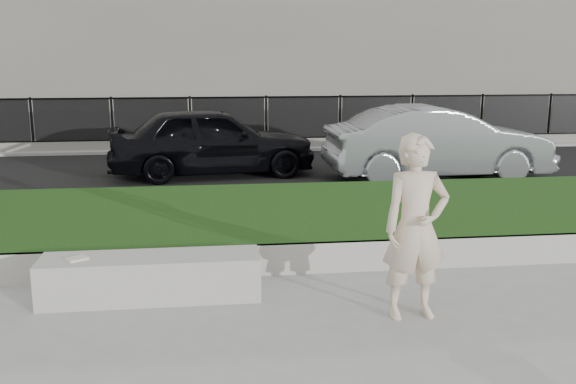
{
  "coord_description": "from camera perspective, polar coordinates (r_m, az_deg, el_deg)",
  "views": [
    {
      "loc": [
        -0.1,
        -6.72,
        2.73
      ],
      "look_at": [
        0.89,
        1.2,
        1.04
      ],
      "focal_mm": 40.0,
      "sensor_mm": 36.0,
      "label": 1
    }
  ],
  "objects": [
    {
      "name": "ground",
      "position": [
        7.26,
        -5.92,
        -10.22
      ],
      "size": [
        90.0,
        90.0,
        0.0
      ],
      "primitive_type": "plane",
      "color": "gray",
      "rests_on": "ground"
    },
    {
      "name": "grass_bank",
      "position": [
        10.05,
        -6.34,
        -2.7
      ],
      "size": [
        34.0,
        4.0,
        0.4
      ],
      "primitive_type": "cube",
      "color": "black",
      "rests_on": "ground"
    },
    {
      "name": "grass_kerb",
      "position": [
        8.16,
        -6.12,
        -6.17
      ],
      "size": [
        34.0,
        0.08,
        0.4
      ],
      "primitive_type": "cube",
      "color": "#A8A69D",
      "rests_on": "ground"
    },
    {
      "name": "street",
      "position": [
        15.46,
        -6.65,
        1.79
      ],
      "size": [
        34.0,
        7.0,
        0.04
      ],
      "primitive_type": "cube",
      "color": "black",
      "rests_on": "ground"
    },
    {
      "name": "far_pavement",
      "position": [
        19.9,
        -6.79,
        4.17
      ],
      "size": [
        34.0,
        3.0,
        0.12
      ],
      "primitive_type": "cube",
      "color": "gray",
      "rests_on": "ground"
    },
    {
      "name": "iron_fence",
      "position": [
        18.85,
        -6.8,
        5.22
      ],
      "size": [
        32.0,
        0.3,
        1.5
      ],
      "color": "slate",
      "rests_on": "far_pavement"
    },
    {
      "name": "stone_bench",
      "position": [
        7.57,
        -12.06,
        -7.42
      ],
      "size": [
        2.48,
        0.62,
        0.51
      ],
      "primitive_type": "cube",
      "color": "#A8A69D",
      "rests_on": "ground"
    },
    {
      "name": "man",
      "position": [
        6.84,
        11.28,
        -3.11
      ],
      "size": [
        0.75,
        0.52,
        1.96
      ],
      "primitive_type": "imported",
      "rotation": [
        0.0,
        0.0,
        0.07
      ],
      "color": "beige",
      "rests_on": "ground"
    },
    {
      "name": "book",
      "position": [
        7.57,
        -18.25,
        -5.65
      ],
      "size": [
        0.27,
        0.25,
        0.03
      ],
      "primitive_type": "cube",
      "rotation": [
        0.0,
        0.0,
        0.58
      ],
      "color": "beige",
      "rests_on": "stone_bench"
    },
    {
      "name": "car_dark",
      "position": [
        14.82,
        -6.76,
        4.55
      ],
      "size": [
        4.88,
        2.45,
        1.59
      ],
      "primitive_type": "imported",
      "rotation": [
        0.0,
        0.0,
        1.69
      ],
      "color": "black",
      "rests_on": "street"
    },
    {
      "name": "car_silver",
      "position": [
        14.66,
        13.14,
        4.29
      ],
      "size": [
        4.97,
        1.86,
        1.62
      ],
      "primitive_type": "imported",
      "rotation": [
        0.0,
        0.0,
        1.6
      ],
      "color": "gray",
      "rests_on": "street"
    }
  ]
}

